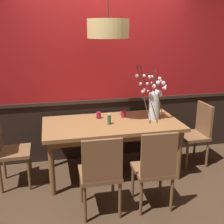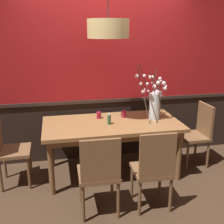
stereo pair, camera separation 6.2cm
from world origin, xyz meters
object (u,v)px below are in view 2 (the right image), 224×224
at_px(chair_head_west_end, 8,147).
at_px(candle_holder_nearer_center, 99,115).
at_px(dining_table, 112,128).
at_px(vase_with_blossoms, 154,103).
at_px(pendant_lamp, 108,29).
at_px(condiment_bottle, 109,119).
at_px(candle_holder_nearer_edge, 124,114).
at_px(chair_head_east_end, 198,131).
at_px(chair_near_side_right, 154,167).
at_px(chair_near_side_left, 99,171).

distance_m(chair_head_west_end, candle_holder_nearer_center, 1.27).
bearing_deg(candle_holder_nearer_center, dining_table, -55.38).
height_order(vase_with_blossoms, pendant_lamp, pendant_lamp).
relative_size(dining_table, candle_holder_nearer_center, 19.81).
distance_m(vase_with_blossoms, pendant_lamp, 1.19).
bearing_deg(condiment_bottle, candle_holder_nearer_edge, 43.84).
bearing_deg(chair_head_east_end, chair_head_west_end, -179.19).
xyz_separation_m(chair_near_side_right, chair_head_east_end, (1.03, 0.93, -0.01)).
height_order(candle_holder_nearer_center, candle_holder_nearer_edge, candle_holder_nearer_edge).
height_order(chair_near_side_right, chair_near_side_left, chair_near_side_right).
relative_size(dining_table, chair_head_west_end, 1.93).
distance_m(dining_table, chair_near_side_right, 0.96).
xyz_separation_m(vase_with_blossoms, pendant_lamp, (-0.65, 0.01, 1.00)).
bearing_deg(pendant_lamp, chair_head_east_end, -0.29).
distance_m(chair_head_east_end, chair_near_side_left, 1.87).
xyz_separation_m(vase_with_blossoms, condiment_bottle, (-0.66, -0.09, -0.16)).
distance_m(chair_near_side_left, vase_with_blossoms, 1.38).
bearing_deg(condiment_bottle, vase_with_blossoms, 7.65).
xyz_separation_m(chair_near_side_left, pendant_lamp, (0.28, 0.91, 1.46)).
xyz_separation_m(chair_head_east_end, candle_holder_nearer_edge, (-1.10, 0.17, 0.29)).
xyz_separation_m(chair_head_east_end, pendant_lamp, (-1.35, 0.01, 1.47)).
xyz_separation_m(vase_with_blossoms, candle_holder_nearer_center, (-0.75, 0.19, -0.18)).
distance_m(candle_holder_nearer_center, pendant_lamp, 1.20).
bearing_deg(vase_with_blossoms, chair_near_side_right, -109.44).
bearing_deg(dining_table, candle_holder_nearer_edge, 41.78).
xyz_separation_m(dining_table, candle_holder_nearer_center, (-0.15, 0.21, 0.13)).
distance_m(chair_near_side_right, candle_holder_nearer_center, 1.23).
height_order(chair_near_side_left, chair_head_west_end, chair_head_west_end).
relative_size(condiment_bottle, pendant_lamp, 0.16).
relative_size(dining_table, chair_near_side_left, 1.97).
relative_size(dining_table, condiment_bottle, 12.75).
xyz_separation_m(chair_near_side_left, chair_head_west_end, (-1.05, 0.86, 0.01)).
relative_size(chair_near_side_left, pendant_lamp, 1.01).
bearing_deg(dining_table, chair_near_side_right, -72.96).
relative_size(vase_with_blossoms, candle_holder_nearer_edge, 7.83).
bearing_deg(chair_head_east_end, condiment_bottle, -176.32).
bearing_deg(condiment_bottle, chair_near_side_left, -108.47).
distance_m(chair_near_side_right, vase_with_blossoms, 1.09).
distance_m(chair_head_east_end, candle_holder_nearer_center, 1.50).
relative_size(chair_near_side_right, candle_holder_nearer_center, 10.24).
xyz_separation_m(candle_holder_nearer_edge, pendant_lamp, (-0.25, -0.16, 1.18)).
height_order(chair_head_east_end, candle_holder_nearer_edge, chair_head_east_end).
distance_m(dining_table, chair_head_west_end, 1.38).
distance_m(dining_table, pendant_lamp, 1.31).
xyz_separation_m(candle_holder_nearer_center, condiment_bottle, (0.09, -0.28, 0.02)).
xyz_separation_m(dining_table, chair_head_east_end, (1.31, 0.02, -0.16)).
height_order(chair_near_side_left, candle_holder_nearer_edge, chair_near_side_left).
relative_size(chair_near_side_right, candle_holder_nearer_edge, 9.69).
distance_m(dining_table, condiment_bottle, 0.17).
xyz_separation_m(candle_holder_nearer_center, candle_holder_nearer_edge, (0.36, -0.02, 0.00)).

